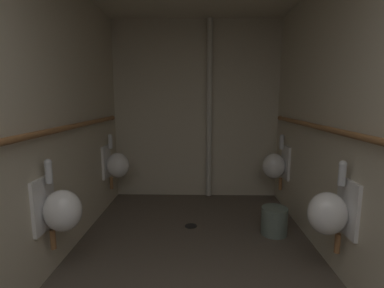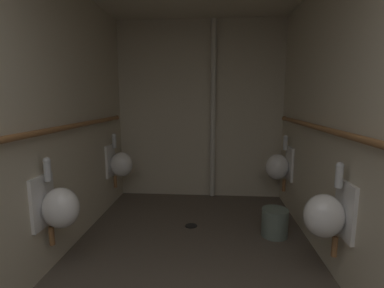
% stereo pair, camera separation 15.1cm
% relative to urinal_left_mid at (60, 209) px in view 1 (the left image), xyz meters
% --- Properties ---
extents(floor, '(2.56, 4.30, 0.08)m').
position_rel_urinal_left_mid_xyz_m(floor, '(1.07, -0.00, -0.65)').
color(floor, brown).
rests_on(floor, ground).
extents(wall_left, '(0.06, 4.30, 2.61)m').
position_rel_urinal_left_mid_xyz_m(wall_left, '(-0.18, -0.00, 0.70)').
color(wall_left, beige).
rests_on(wall_left, ground).
extents(wall_right, '(0.06, 4.30, 2.61)m').
position_rel_urinal_left_mid_xyz_m(wall_right, '(2.32, -0.00, 0.70)').
color(wall_right, beige).
rests_on(wall_right, ground).
extents(wall_back, '(2.56, 0.06, 2.61)m').
position_rel_urinal_left_mid_xyz_m(wall_back, '(1.07, 2.12, 0.70)').
color(wall_back, beige).
rests_on(wall_back, ground).
extents(urinal_left_mid, '(0.32, 0.30, 0.76)m').
position_rel_urinal_left_mid_xyz_m(urinal_left_mid, '(0.00, 0.00, 0.00)').
color(urinal_left_mid, white).
extents(urinal_left_far, '(0.32, 0.30, 0.76)m').
position_rel_urinal_left_mid_xyz_m(urinal_left_far, '(0.00, 1.56, 0.00)').
color(urinal_left_far, white).
extents(urinal_right_mid, '(0.32, 0.30, 0.76)m').
position_rel_urinal_left_mid_xyz_m(urinal_right_mid, '(2.14, -0.01, 0.00)').
color(urinal_right_mid, white).
extents(urinal_right_far, '(0.32, 0.30, 0.76)m').
position_rel_urinal_left_mid_xyz_m(urinal_right_far, '(2.14, 1.57, 0.00)').
color(urinal_right_far, white).
extents(supply_pipe_left, '(0.06, 3.53, 0.06)m').
position_rel_urinal_left_mid_xyz_m(supply_pipe_left, '(-0.09, 0.03, 0.62)').
color(supply_pipe_left, '#936038').
extents(supply_pipe_right, '(0.06, 3.55, 0.06)m').
position_rel_urinal_left_mid_xyz_m(supply_pipe_right, '(2.23, 0.03, 0.62)').
color(supply_pipe_right, '#936038').
extents(standpipe_back_wall, '(0.08, 0.08, 2.56)m').
position_rel_urinal_left_mid_xyz_m(standpipe_back_wall, '(1.27, 2.01, 0.70)').
color(standpipe_back_wall, beige).
rests_on(standpipe_back_wall, ground).
extents(floor_drain, '(0.14, 0.14, 0.01)m').
position_rel_urinal_left_mid_xyz_m(floor_drain, '(1.02, 0.99, -0.60)').
color(floor_drain, black).
rests_on(floor_drain, ground).
extents(waste_bin, '(0.28, 0.28, 0.30)m').
position_rel_urinal_left_mid_xyz_m(waste_bin, '(1.95, 0.82, -0.45)').
color(waste_bin, slate).
rests_on(waste_bin, ground).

